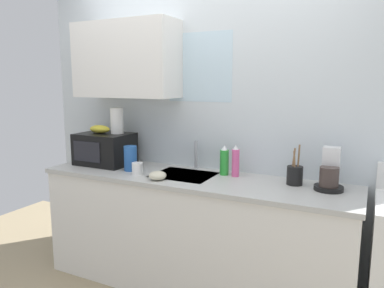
{
  "coord_description": "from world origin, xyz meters",
  "views": [
    {
      "loc": [
        1.21,
        -2.42,
        1.6
      ],
      "look_at": [
        0.0,
        0.0,
        1.15
      ],
      "focal_mm": 34.36,
      "sensor_mm": 36.0,
      "label": 1
    }
  ],
  "objects_px": {
    "utensil_crock": "(295,175)",
    "small_bowl": "(158,176)",
    "banana_bunch": "(100,129)",
    "coffee_maker": "(330,174)",
    "dish_soap_bottle_green": "(224,161)",
    "mug_white": "(137,169)",
    "cereal_canister": "(130,158)",
    "paper_towel_roll": "(117,121)",
    "dish_soap_bottle_pink": "(236,162)",
    "microwave": "(105,149)"
  },
  "relations": [
    {
      "from": "utensil_crock",
      "to": "small_bowl",
      "type": "distance_m",
      "value": 0.98
    },
    {
      "from": "banana_bunch",
      "to": "small_bowl",
      "type": "height_order",
      "value": "banana_bunch"
    },
    {
      "from": "coffee_maker",
      "to": "dish_soap_bottle_green",
      "type": "height_order",
      "value": "coffee_maker"
    },
    {
      "from": "mug_white",
      "to": "small_bowl",
      "type": "distance_m",
      "value": 0.23
    },
    {
      "from": "utensil_crock",
      "to": "cereal_canister",
      "type": "bearing_deg",
      "value": -172.38
    },
    {
      "from": "paper_towel_roll",
      "to": "coffee_maker",
      "type": "distance_m",
      "value": 1.76
    },
    {
      "from": "cereal_canister",
      "to": "utensil_crock",
      "type": "bearing_deg",
      "value": 7.62
    },
    {
      "from": "paper_towel_roll",
      "to": "cereal_canister",
      "type": "height_order",
      "value": "paper_towel_roll"
    },
    {
      "from": "banana_bunch",
      "to": "mug_white",
      "type": "bearing_deg",
      "value": -20.14
    },
    {
      "from": "paper_towel_roll",
      "to": "dish_soap_bottle_pink",
      "type": "xyz_separation_m",
      "value": [
        1.06,
        0.05,
        -0.27
      ]
    },
    {
      "from": "mug_white",
      "to": "utensil_crock",
      "type": "height_order",
      "value": "utensil_crock"
    },
    {
      "from": "microwave",
      "to": "banana_bunch",
      "type": "distance_m",
      "value": 0.18
    },
    {
      "from": "dish_soap_bottle_green",
      "to": "microwave",
      "type": "bearing_deg",
      "value": -174.0
    },
    {
      "from": "cereal_canister",
      "to": "dish_soap_bottle_green",
      "type": "bearing_deg",
      "value": 16.14
    },
    {
      "from": "microwave",
      "to": "utensil_crock",
      "type": "bearing_deg",
      "value": 2.54
    },
    {
      "from": "paper_towel_roll",
      "to": "dish_soap_bottle_pink",
      "type": "distance_m",
      "value": 1.1
    },
    {
      "from": "banana_bunch",
      "to": "paper_towel_roll",
      "type": "relative_size",
      "value": 0.91
    },
    {
      "from": "coffee_maker",
      "to": "cereal_canister",
      "type": "xyz_separation_m",
      "value": [
        -1.5,
        -0.16,
        -0.0
      ]
    },
    {
      "from": "banana_bunch",
      "to": "dish_soap_bottle_green",
      "type": "xyz_separation_m",
      "value": [
        1.12,
        0.11,
        -0.2
      ]
    },
    {
      "from": "utensil_crock",
      "to": "small_bowl",
      "type": "height_order",
      "value": "utensil_crock"
    },
    {
      "from": "microwave",
      "to": "small_bowl",
      "type": "height_order",
      "value": "microwave"
    },
    {
      "from": "microwave",
      "to": "utensil_crock",
      "type": "relative_size",
      "value": 1.63
    },
    {
      "from": "paper_towel_roll",
      "to": "small_bowl",
      "type": "bearing_deg",
      "value": -27.02
    },
    {
      "from": "coffee_maker",
      "to": "utensil_crock",
      "type": "bearing_deg",
      "value": 177.13
    },
    {
      "from": "microwave",
      "to": "paper_towel_roll",
      "type": "xyz_separation_m",
      "value": [
        0.1,
        0.05,
        0.24
      ]
    },
    {
      "from": "coffee_maker",
      "to": "banana_bunch",
      "type": "bearing_deg",
      "value": -178.23
    },
    {
      "from": "paper_towel_roll",
      "to": "utensil_crock",
      "type": "height_order",
      "value": "paper_towel_roll"
    },
    {
      "from": "coffee_maker",
      "to": "cereal_canister",
      "type": "height_order",
      "value": "coffee_maker"
    },
    {
      "from": "dish_soap_bottle_green",
      "to": "small_bowl",
      "type": "bearing_deg",
      "value": -136.49
    },
    {
      "from": "paper_towel_roll",
      "to": "utensil_crock",
      "type": "distance_m",
      "value": 1.54
    },
    {
      "from": "dish_soap_bottle_pink",
      "to": "cereal_canister",
      "type": "height_order",
      "value": "dish_soap_bottle_pink"
    },
    {
      "from": "dish_soap_bottle_green",
      "to": "utensil_crock",
      "type": "xyz_separation_m",
      "value": [
        0.54,
        -0.04,
        -0.04
      ]
    },
    {
      "from": "microwave",
      "to": "dish_soap_bottle_pink",
      "type": "bearing_deg",
      "value": 5.04
    },
    {
      "from": "banana_bunch",
      "to": "coffee_maker",
      "type": "bearing_deg",
      "value": 1.77
    },
    {
      "from": "utensil_crock",
      "to": "microwave",
      "type": "bearing_deg",
      "value": -177.46
    },
    {
      "from": "cereal_canister",
      "to": "utensil_crock",
      "type": "distance_m",
      "value": 1.28
    },
    {
      "from": "banana_bunch",
      "to": "mug_white",
      "type": "distance_m",
      "value": 0.61
    },
    {
      "from": "dish_soap_bottle_green",
      "to": "utensil_crock",
      "type": "distance_m",
      "value": 0.55
    },
    {
      "from": "cereal_canister",
      "to": "dish_soap_bottle_pink",
      "type": "bearing_deg",
      "value": 13.72
    },
    {
      "from": "paper_towel_roll",
      "to": "dish_soap_bottle_green",
      "type": "xyz_separation_m",
      "value": [
        0.97,
        0.06,
        -0.27
      ]
    },
    {
      "from": "dish_soap_bottle_pink",
      "to": "cereal_canister",
      "type": "xyz_separation_m",
      "value": [
        -0.82,
        -0.2,
        -0.01
      ]
    },
    {
      "from": "utensil_crock",
      "to": "dish_soap_bottle_pink",
      "type": "bearing_deg",
      "value": 176.02
    },
    {
      "from": "paper_towel_roll",
      "to": "coffee_maker",
      "type": "relative_size",
      "value": 0.79
    },
    {
      "from": "coffee_maker",
      "to": "small_bowl",
      "type": "bearing_deg",
      "value": -165.02
    },
    {
      "from": "cereal_canister",
      "to": "mug_white",
      "type": "xyz_separation_m",
      "value": [
        0.13,
        -0.09,
        -0.05
      ]
    },
    {
      "from": "paper_towel_roll",
      "to": "microwave",
      "type": "bearing_deg",
      "value": -152.83
    },
    {
      "from": "paper_towel_roll",
      "to": "dish_soap_bottle_green",
      "type": "bearing_deg",
      "value": 3.59
    },
    {
      "from": "coffee_maker",
      "to": "cereal_canister",
      "type": "relative_size",
      "value": 1.39
    },
    {
      "from": "banana_bunch",
      "to": "dish_soap_bottle_green",
      "type": "bearing_deg",
      "value": 5.66
    },
    {
      "from": "cereal_canister",
      "to": "utensil_crock",
      "type": "height_order",
      "value": "utensil_crock"
    }
  ]
}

